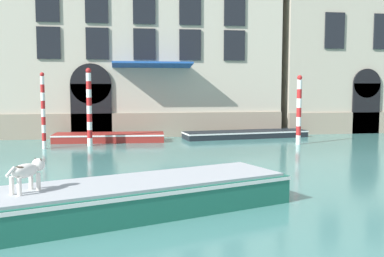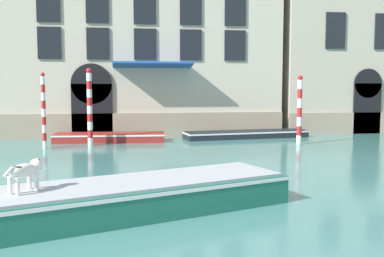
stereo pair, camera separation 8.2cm
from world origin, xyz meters
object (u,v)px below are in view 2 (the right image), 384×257
at_px(dog_on_deck, 26,171).
at_px(boat_moored_far, 246,134).
at_px(boat_moored_near_palazzo, 110,137).
at_px(mooring_pole_2, 90,107).
at_px(mooring_pole_1, 44,111).
at_px(mooring_pole_0, 299,110).
at_px(boat_foreground, 108,199).

relative_size(dog_on_deck, boat_moored_far, 0.12).
relative_size(boat_moored_near_palazzo, mooring_pole_2, 1.54).
relative_size(boat_moored_far, mooring_pole_1, 2.04).
bearing_deg(mooring_pole_2, mooring_pole_0, -6.03).
distance_m(mooring_pole_0, mooring_pole_2, 10.19).
xyz_separation_m(dog_on_deck, boat_moored_far, (8.79, 14.62, -0.97)).
bearing_deg(mooring_pole_2, dog_on_deck, -92.00).
bearing_deg(boat_foreground, mooring_pole_2, 76.03).
xyz_separation_m(mooring_pole_0, mooring_pole_1, (-12.15, 0.40, 0.04)).
relative_size(mooring_pole_1, mooring_pole_2, 0.94).
height_order(dog_on_deck, boat_moored_far, dog_on_deck).
distance_m(dog_on_deck, mooring_pole_0, 15.58).
xyz_separation_m(boat_foreground, boat_moored_far, (7.17, 14.13, -0.19)).
height_order(boat_moored_near_palazzo, mooring_pole_2, mooring_pole_2).
xyz_separation_m(boat_moored_near_palazzo, mooring_pole_0, (9.25, -2.65, 1.49)).
xyz_separation_m(boat_moored_near_palazzo, mooring_pole_2, (-0.88, -1.58, 1.66)).
distance_m(boat_moored_far, mooring_pole_0, 3.95).
height_order(boat_foreground, mooring_pole_0, mooring_pole_0).
bearing_deg(mooring_pole_2, boat_moored_near_palazzo, 60.75).
xyz_separation_m(boat_moored_far, mooring_pole_0, (1.78, -3.19, 1.52)).
xyz_separation_m(boat_foreground, mooring_pole_2, (-1.19, 12.01, 1.49)).
distance_m(dog_on_deck, boat_moored_far, 17.09).
bearing_deg(mooring_pole_2, boat_foreground, -84.36).
height_order(boat_foreground, mooring_pole_1, mooring_pole_1).
height_order(dog_on_deck, mooring_pole_2, mooring_pole_2).
height_order(boat_foreground, boat_moored_far, boat_foreground).
xyz_separation_m(mooring_pole_1, mooring_pole_2, (2.01, 0.67, 0.12)).
bearing_deg(boat_moored_far, boat_moored_near_palazzo, 176.76).
relative_size(boat_foreground, boat_moored_far, 1.24).
relative_size(dog_on_deck, mooring_pole_1, 0.25).
distance_m(boat_moored_far, mooring_pole_1, 10.85).
distance_m(mooring_pole_0, mooring_pole_1, 12.16).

